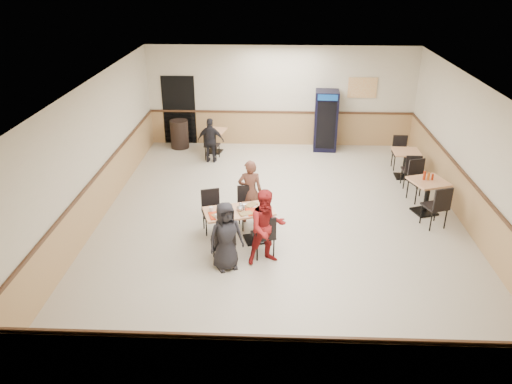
{
  "coord_description": "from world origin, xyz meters",
  "views": [
    {
      "loc": [
        -0.14,
        -9.76,
        5.26
      ],
      "look_at": [
        -0.52,
        -0.5,
        0.91
      ],
      "focal_mm": 35.0,
      "sensor_mm": 36.0,
      "label": 1
    }
  ],
  "objects_px": {
    "main_table": "(239,221)",
    "diner_man_opposite": "(250,191)",
    "trash_bin": "(179,134)",
    "diner_woman_right": "(267,227)",
    "diner_woman_left": "(226,236)",
    "back_table": "(214,137)",
    "side_table_near": "(427,191)",
    "side_table_far": "(405,160)",
    "pepsi_cooler": "(326,121)",
    "lone_diner": "(211,140)"
  },
  "relations": [
    {
      "from": "diner_woman_right",
      "to": "side_table_far",
      "type": "distance_m",
      "value": 5.5
    },
    {
      "from": "diner_woman_left",
      "to": "side_table_far",
      "type": "xyz_separation_m",
      "value": [
        4.28,
        4.44,
        -0.18
      ]
    },
    {
      "from": "lone_diner",
      "to": "side_table_near",
      "type": "relative_size",
      "value": 1.35
    },
    {
      "from": "main_table",
      "to": "side_table_near",
      "type": "bearing_deg",
      "value": 2.69
    },
    {
      "from": "main_table",
      "to": "diner_woman_left",
      "type": "relative_size",
      "value": 1.12
    },
    {
      "from": "diner_man_opposite",
      "to": "trash_bin",
      "type": "height_order",
      "value": "diner_man_opposite"
    },
    {
      "from": "diner_woman_left",
      "to": "diner_woman_right",
      "type": "bearing_deg",
      "value": -8.8
    },
    {
      "from": "main_table",
      "to": "back_table",
      "type": "distance_m",
      "value": 5.31
    },
    {
      "from": "diner_woman_right",
      "to": "lone_diner",
      "type": "bearing_deg",
      "value": 88.56
    },
    {
      "from": "main_table",
      "to": "side_table_far",
      "type": "distance_m",
      "value": 5.41
    },
    {
      "from": "side_table_near",
      "to": "pepsi_cooler",
      "type": "distance_m",
      "value": 4.55
    },
    {
      "from": "trash_bin",
      "to": "pepsi_cooler",
      "type": "bearing_deg",
      "value": 0.56
    },
    {
      "from": "diner_woman_left",
      "to": "side_table_near",
      "type": "xyz_separation_m",
      "value": [
        4.3,
        2.41,
        -0.14
      ]
    },
    {
      "from": "lone_diner",
      "to": "side_table_far",
      "type": "relative_size",
      "value": 1.74
    },
    {
      "from": "diner_woman_left",
      "to": "trash_bin",
      "type": "relative_size",
      "value": 1.56
    },
    {
      "from": "side_table_near",
      "to": "pepsi_cooler",
      "type": "relative_size",
      "value": 0.53
    },
    {
      "from": "trash_bin",
      "to": "diner_woman_right",
      "type": "bearing_deg",
      "value": -65.95
    },
    {
      "from": "diner_woman_left",
      "to": "back_table",
      "type": "distance_m",
      "value": 6.19
    },
    {
      "from": "diner_man_opposite",
      "to": "back_table",
      "type": "distance_m",
      "value": 4.47
    },
    {
      "from": "lone_diner",
      "to": "pepsi_cooler",
      "type": "relative_size",
      "value": 0.71
    },
    {
      "from": "diner_man_opposite",
      "to": "trash_bin",
      "type": "distance_m",
      "value": 5.21
    },
    {
      "from": "main_table",
      "to": "diner_man_opposite",
      "type": "xyz_separation_m",
      "value": [
        0.17,
        0.92,
        0.23
      ]
    },
    {
      "from": "main_table",
      "to": "diner_woman_right",
      "type": "xyz_separation_m",
      "value": [
        0.57,
        -0.69,
        0.26
      ]
    },
    {
      "from": "side_table_near",
      "to": "back_table",
      "type": "bearing_deg",
      "value": 144.68
    },
    {
      "from": "diner_woman_right",
      "to": "diner_man_opposite",
      "type": "height_order",
      "value": "diner_woman_right"
    },
    {
      "from": "main_table",
      "to": "diner_man_opposite",
      "type": "relative_size",
      "value": 1.05
    },
    {
      "from": "diner_man_opposite",
      "to": "back_table",
      "type": "height_order",
      "value": "diner_man_opposite"
    },
    {
      "from": "side_table_near",
      "to": "trash_bin",
      "type": "distance_m",
      "value": 7.52
    },
    {
      "from": "side_table_near",
      "to": "diner_man_opposite",
      "type": "bearing_deg",
      "value": -171.83
    },
    {
      "from": "main_table",
      "to": "pepsi_cooler",
      "type": "distance_m",
      "value": 6.01
    },
    {
      "from": "side_table_far",
      "to": "diner_woman_right",
      "type": "bearing_deg",
      "value": -130.03
    },
    {
      "from": "lone_diner",
      "to": "trash_bin",
      "type": "relative_size",
      "value": 1.49
    },
    {
      "from": "diner_man_opposite",
      "to": "back_table",
      "type": "bearing_deg",
      "value": -78.22
    },
    {
      "from": "diner_woman_right",
      "to": "diner_man_opposite",
      "type": "distance_m",
      "value": 1.66
    },
    {
      "from": "side_table_near",
      "to": "back_table",
      "type": "relative_size",
      "value": 1.25
    },
    {
      "from": "main_table",
      "to": "back_table",
      "type": "height_order",
      "value": "main_table"
    },
    {
      "from": "side_table_near",
      "to": "trash_bin",
      "type": "height_order",
      "value": "trash_bin"
    },
    {
      "from": "diner_woman_right",
      "to": "trash_bin",
      "type": "distance_m",
      "value": 6.83
    },
    {
      "from": "main_table",
      "to": "lone_diner",
      "type": "xyz_separation_m",
      "value": [
        -1.11,
        4.41,
        0.15
      ]
    },
    {
      "from": "side_table_far",
      "to": "diner_man_opposite",
      "type": "bearing_deg",
      "value": -146.53
    },
    {
      "from": "diner_woman_left",
      "to": "side_table_far",
      "type": "height_order",
      "value": "diner_woman_left"
    },
    {
      "from": "side_table_near",
      "to": "side_table_far",
      "type": "relative_size",
      "value": 1.29
    },
    {
      "from": "lone_diner",
      "to": "diner_man_opposite",
      "type": "bearing_deg",
      "value": 116.05
    },
    {
      "from": "lone_diner",
      "to": "side_table_near",
      "type": "distance_m",
      "value": 5.99
    },
    {
      "from": "diner_man_opposite",
      "to": "pepsi_cooler",
      "type": "relative_size",
      "value": 0.8
    },
    {
      "from": "main_table",
      "to": "diner_woman_left",
      "type": "distance_m",
      "value": 0.95
    },
    {
      "from": "lone_diner",
      "to": "side_table_near",
      "type": "bearing_deg",
      "value": 156.67
    },
    {
      "from": "side_table_far",
      "to": "pepsi_cooler",
      "type": "height_order",
      "value": "pepsi_cooler"
    },
    {
      "from": "diner_man_opposite",
      "to": "side_table_near",
      "type": "height_order",
      "value": "diner_man_opposite"
    },
    {
      "from": "main_table",
      "to": "trash_bin",
      "type": "xyz_separation_m",
      "value": [
        -2.21,
        5.54,
        -0.06
      ]
    }
  ]
}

